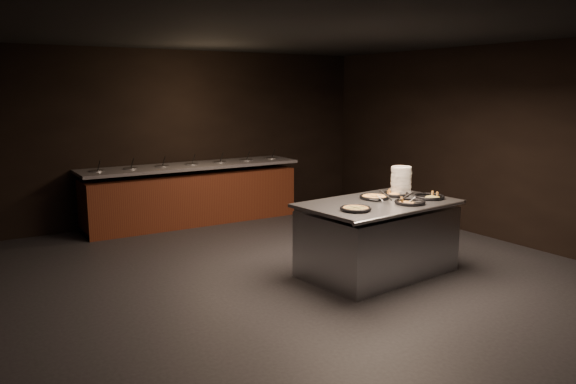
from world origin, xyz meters
The scene contains 11 objects.
room centered at (0.00, 0.00, 1.45)m, with size 7.02×8.02×2.92m.
salad_bar centered at (0.00, 3.56, 0.44)m, with size 3.70×0.83×1.18m.
serving_counter centered at (0.89, -0.13, 0.43)m, with size 1.99×1.40×0.90m.
plate_stack centered at (1.52, 0.16, 1.07)m, with size 0.26×0.26×0.35m, color silver.
pan_veggie_whole centered at (0.35, -0.36, 0.92)m, with size 0.36×0.36×0.04m.
pan_cheese_whole centered at (1.00, 0.06, 0.92)m, with size 0.38×0.38×0.04m.
pan_cheese_slices_a centered at (1.36, 0.07, 0.92)m, with size 0.35×0.35×0.04m.
pan_cheese_slices_b centered at (1.14, -0.41, 0.92)m, with size 0.37×0.37×0.04m.
pan_veggie_slices centered at (1.59, -0.28, 0.92)m, with size 0.39×0.39×0.04m.
server_left centered at (0.92, -0.17, 0.97)m, with size 0.15×0.29×0.15m.
server_right centered at (1.12, -0.42, 0.97)m, with size 0.30×0.14×0.14m.
Camera 1 is at (-3.56, -5.21, 2.24)m, focal length 35.00 mm.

